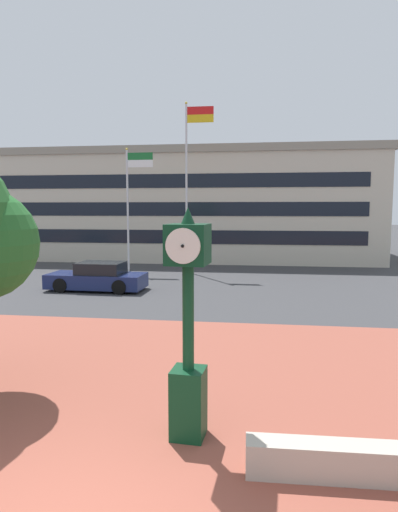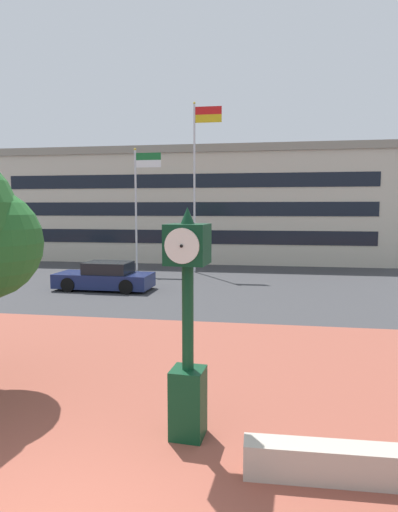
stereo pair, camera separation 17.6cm
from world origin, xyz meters
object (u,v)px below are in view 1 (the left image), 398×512
object	(u,v)px
car_street_mid	(98,278)
street_clock	(188,329)
civic_building	(190,206)
flagpole_secondary	(189,175)
flagpole_primary	(130,199)

from	to	relation	value
car_street_mid	street_clock	bearing A→B (deg)	-151.75
street_clock	civic_building	bearing A→B (deg)	103.16
flagpole_secondary	civic_building	world-z (taller)	flagpole_secondary
flagpole_primary	civic_building	bearing A→B (deg)	78.67
car_street_mid	flagpole_secondary	world-z (taller)	flagpole_secondary
flagpole_secondary	civic_building	distance (m)	10.26
flagpole_primary	flagpole_secondary	distance (m)	3.72
car_street_mid	flagpole_secondary	size ratio (longest dim) A/B	0.46
car_street_mid	flagpole_primary	xyz separation A→B (m)	(-0.22, 6.15, 3.69)
flagpole_primary	civic_building	size ratio (longest dim) A/B	0.26
street_clock	flagpole_secondary	size ratio (longest dim) A/B	0.39
car_street_mid	flagpole_secondary	bearing A→B (deg)	-26.30
street_clock	flagpole_secondary	world-z (taller)	flagpole_secondary
street_clock	flagpole_primary	bearing A→B (deg)	113.59
street_clock	flagpole_primary	world-z (taller)	flagpole_primary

